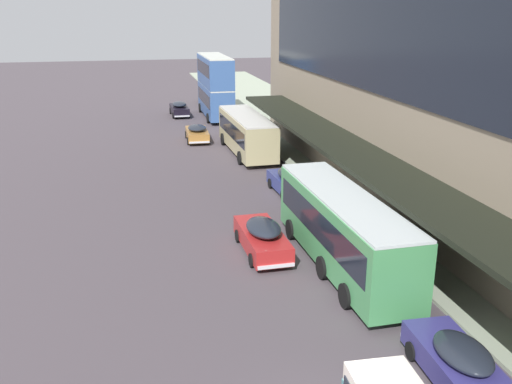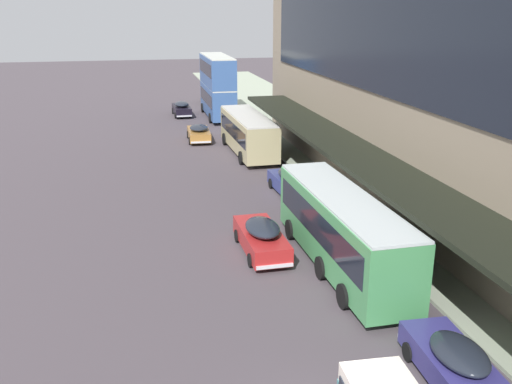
{
  "view_description": "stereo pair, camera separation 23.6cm",
  "coord_description": "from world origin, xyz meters",
  "px_view_note": "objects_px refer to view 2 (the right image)",
  "views": [
    {
      "loc": [
        -5.25,
        -11.87,
        11.07
      ],
      "look_at": [
        1.44,
        17.42,
        1.33
      ],
      "focal_mm": 40.0,
      "sensor_mm": 36.0,
      "label": 1
    },
    {
      "loc": [
        -5.02,
        -11.92,
        11.07
      ],
      "look_at": [
        1.44,
        17.42,
        1.33
      ],
      "focal_mm": 40.0,
      "sensor_mm": 36.0,
      "label": 2
    }
  ],
  "objects_px": {
    "sedan_oncoming_rear": "(290,181)",
    "sedan_second_near": "(261,237)",
    "sedan_trailing_near": "(211,97)",
    "transit_bus_kerbside_far": "(342,227)",
    "sedan_oncoming_front": "(182,109)",
    "fire_hydrant": "(400,256)",
    "sedan_far_back": "(455,364)",
    "sedan_second_mid": "(199,133)",
    "transit_bus_kerbside_front": "(248,132)",
    "transit_bus_kerbside_rear": "(217,84)"
  },
  "relations": [
    {
      "from": "sedan_far_back",
      "to": "sedan_oncoming_front",
      "type": "bearing_deg",
      "value": 94.58
    },
    {
      "from": "sedan_trailing_near",
      "to": "sedan_oncoming_rear",
      "type": "height_order",
      "value": "sedan_oncoming_rear"
    },
    {
      "from": "transit_bus_kerbside_far",
      "to": "sedan_far_back",
      "type": "distance_m",
      "value": 8.7
    },
    {
      "from": "fire_hydrant",
      "to": "transit_bus_kerbside_rear",
      "type": "bearing_deg",
      "value": 93.57
    },
    {
      "from": "sedan_oncoming_rear",
      "to": "sedan_second_near",
      "type": "bearing_deg",
      "value": -114.08
    },
    {
      "from": "fire_hydrant",
      "to": "sedan_far_back",
      "type": "bearing_deg",
      "value": -105.1
    },
    {
      "from": "sedan_oncoming_front",
      "to": "fire_hydrant",
      "type": "height_order",
      "value": "sedan_oncoming_front"
    },
    {
      "from": "sedan_oncoming_front",
      "to": "sedan_oncoming_rear",
      "type": "bearing_deg",
      "value": -81.93
    },
    {
      "from": "transit_bus_kerbside_front",
      "to": "transit_bus_kerbside_far",
      "type": "height_order",
      "value": "transit_bus_kerbside_far"
    },
    {
      "from": "transit_bus_kerbside_far",
      "to": "transit_bus_kerbside_rear",
      "type": "bearing_deg",
      "value": 89.53
    },
    {
      "from": "sedan_second_near",
      "to": "transit_bus_kerbside_far",
      "type": "bearing_deg",
      "value": -37.7
    },
    {
      "from": "sedan_second_mid",
      "to": "fire_hydrant",
      "type": "xyz_separation_m",
      "value": [
        5.72,
        -27.12,
        -0.24
      ]
    },
    {
      "from": "sedan_second_near",
      "to": "sedan_trailing_near",
      "type": "height_order",
      "value": "sedan_second_near"
    },
    {
      "from": "sedan_oncoming_front",
      "to": "fire_hydrant",
      "type": "relative_size",
      "value": 6.82
    },
    {
      "from": "sedan_second_mid",
      "to": "sedan_oncoming_front",
      "type": "bearing_deg",
      "value": 91.42
    },
    {
      "from": "sedan_second_near",
      "to": "sedan_second_mid",
      "type": "bearing_deg",
      "value": 89.97
    },
    {
      "from": "sedan_oncoming_front",
      "to": "sedan_second_mid",
      "type": "relative_size",
      "value": 1.07
    },
    {
      "from": "transit_bus_kerbside_front",
      "to": "sedan_oncoming_front",
      "type": "xyz_separation_m",
      "value": [
        -3.59,
        17.87,
        -1.02
      ]
    },
    {
      "from": "sedan_far_back",
      "to": "sedan_oncoming_front",
      "type": "height_order",
      "value": "sedan_oncoming_front"
    },
    {
      "from": "sedan_second_near",
      "to": "sedan_second_mid",
      "type": "xyz_separation_m",
      "value": [
        0.01,
        24.32,
        -0.08
      ]
    },
    {
      "from": "transit_bus_kerbside_far",
      "to": "sedan_oncoming_rear",
      "type": "distance_m",
      "value": 10.82
    },
    {
      "from": "transit_bus_kerbside_front",
      "to": "sedan_oncoming_rear",
      "type": "distance_m",
      "value": 10.69
    },
    {
      "from": "transit_bus_kerbside_far",
      "to": "sedan_second_mid",
      "type": "xyz_separation_m",
      "value": [
        -3.05,
        26.68,
        -1.21
      ]
    },
    {
      "from": "sedan_far_back",
      "to": "sedan_second_mid",
      "type": "relative_size",
      "value": 1.05
    },
    {
      "from": "sedan_trailing_near",
      "to": "transit_bus_kerbside_far",
      "type": "bearing_deg",
      "value": -91.03
    },
    {
      "from": "transit_bus_kerbside_front",
      "to": "transit_bus_kerbside_far",
      "type": "bearing_deg",
      "value": -90.62
    },
    {
      "from": "sedan_second_near",
      "to": "sedan_oncoming_front",
      "type": "bearing_deg",
      "value": 90.47
    },
    {
      "from": "transit_bus_kerbside_front",
      "to": "sedan_far_back",
      "type": "bearing_deg",
      "value": -89.53
    },
    {
      "from": "transit_bus_kerbside_front",
      "to": "fire_hydrant",
      "type": "bearing_deg",
      "value": -83.59
    },
    {
      "from": "sedan_second_near",
      "to": "sedan_trailing_near",
      "type": "distance_m",
      "value": 44.65
    },
    {
      "from": "transit_bus_kerbside_far",
      "to": "sedan_oncoming_rear",
      "type": "bearing_deg",
      "value": 86.35
    },
    {
      "from": "transit_bus_kerbside_far",
      "to": "sedan_trailing_near",
      "type": "relative_size",
      "value": 2.34
    },
    {
      "from": "sedan_trailing_near",
      "to": "sedan_second_mid",
      "type": "relative_size",
      "value": 1.06
    },
    {
      "from": "sedan_far_back",
      "to": "sedan_second_mid",
      "type": "bearing_deg",
      "value": 95.69
    },
    {
      "from": "sedan_far_back",
      "to": "sedan_second_mid",
      "type": "xyz_separation_m",
      "value": [
        -3.52,
        35.29,
        -0.02
      ]
    },
    {
      "from": "sedan_second_near",
      "to": "fire_hydrant",
      "type": "height_order",
      "value": "sedan_second_near"
    },
    {
      "from": "transit_bus_kerbside_front",
      "to": "sedan_oncoming_front",
      "type": "distance_m",
      "value": 18.26
    },
    {
      "from": "sedan_oncoming_rear",
      "to": "sedan_trailing_near",
      "type": "bearing_deg",
      "value": 89.76
    },
    {
      "from": "sedan_oncoming_rear",
      "to": "sedan_second_mid",
      "type": "relative_size",
      "value": 1.03
    },
    {
      "from": "transit_bus_kerbside_far",
      "to": "fire_hydrant",
      "type": "distance_m",
      "value": 3.07
    },
    {
      "from": "sedan_second_mid",
      "to": "sedan_far_back",
      "type": "bearing_deg",
      "value": -84.31
    },
    {
      "from": "transit_bus_kerbside_far",
      "to": "sedan_second_near",
      "type": "height_order",
      "value": "transit_bus_kerbside_far"
    },
    {
      "from": "sedan_second_near",
      "to": "fire_hydrant",
      "type": "relative_size",
      "value": 7.15
    },
    {
      "from": "sedan_far_back",
      "to": "sedan_second_mid",
      "type": "distance_m",
      "value": 35.46
    },
    {
      "from": "sedan_oncoming_front",
      "to": "sedan_second_mid",
      "type": "height_order",
      "value": "sedan_oncoming_front"
    },
    {
      "from": "transit_bus_kerbside_front",
      "to": "sedan_second_mid",
      "type": "relative_size",
      "value": 2.27
    },
    {
      "from": "sedan_trailing_near",
      "to": "fire_hydrant",
      "type": "bearing_deg",
      "value": -87.77
    },
    {
      "from": "transit_bus_kerbside_far",
      "to": "sedan_far_back",
      "type": "relative_size",
      "value": 2.36
    },
    {
      "from": "transit_bus_kerbside_front",
      "to": "transit_bus_kerbside_rear",
      "type": "distance_m",
      "value": 16.3
    },
    {
      "from": "sedan_oncoming_rear",
      "to": "transit_bus_kerbside_rear",
      "type": "bearing_deg",
      "value": 90.81
    }
  ]
}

